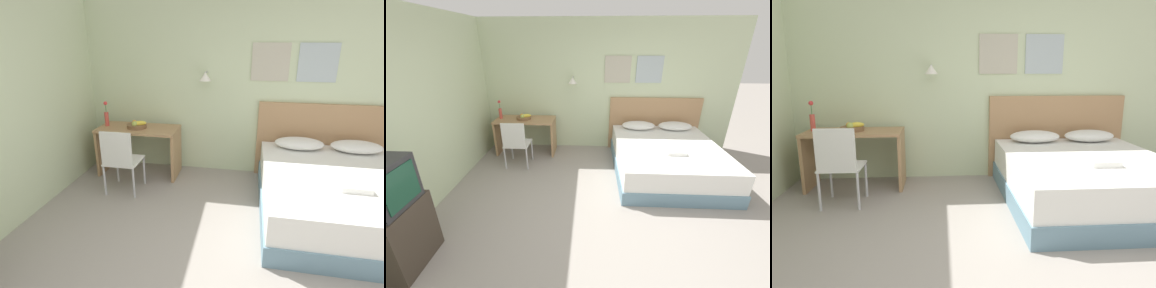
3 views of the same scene
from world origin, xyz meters
TOP-DOWN VIEW (x-y plane):
  - ground_plane at (0.00, 0.00)m, footprint 24.00×24.00m
  - wall_back at (0.01, 2.73)m, footprint 5.61×0.31m
  - bed at (1.19, 1.59)m, footprint 1.79×2.09m
  - headboard at (1.19, 2.67)m, footprint 1.91×0.06m
  - pillow_left at (0.82, 2.40)m, footprint 0.67×0.38m
  - pillow_right at (1.56, 2.40)m, footprint 0.67×0.38m
  - folded_towel_near_foot at (1.21, 1.28)m, footprint 0.30×0.30m
  - desk at (-1.53, 2.33)m, footprint 1.21×0.57m
  - desk_chair at (-1.55, 1.66)m, footprint 0.45×0.45m
  - fruit_bowl at (-1.55, 2.32)m, footprint 0.31×0.29m
  - flower_vase at (-2.04, 2.34)m, footprint 0.06×0.06m
  - tv_stand at (-2.15, -0.52)m, footprint 0.47×0.61m

SIDE VIEW (x-z plane):
  - ground_plane at x=0.00m, z-range 0.00..0.00m
  - bed at x=1.19m, z-range 0.00..0.54m
  - tv_stand at x=-2.15m, z-range 0.00..0.74m
  - desk at x=-1.53m, z-range 0.15..0.89m
  - desk_chair at x=-1.55m, z-range 0.07..0.98m
  - headboard at x=1.19m, z-range 0.00..1.14m
  - folded_towel_near_foot at x=1.21m, z-range 0.54..0.60m
  - pillow_left at x=0.82m, z-range 0.54..0.70m
  - pillow_right at x=1.56m, z-range 0.54..0.70m
  - fruit_bowl at x=-1.55m, z-range 0.72..0.84m
  - flower_vase at x=-2.04m, z-range 0.70..1.08m
  - wall_back at x=0.01m, z-range 0.01..2.66m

